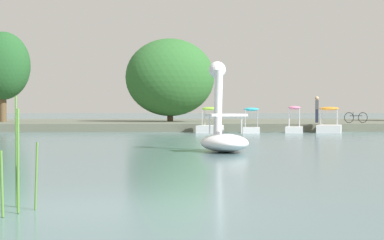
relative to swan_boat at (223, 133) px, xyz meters
The scene contains 11 objects.
ground_plane 12.74m from the swan_boat, 102.09° to the right, with size 400.07×400.07×0.00m, color slate.
shore_bank_far 28.90m from the swan_boat, 95.30° to the left, with size 123.43×20.73×0.47m, color #5B6051.
swan_boat is the anchor object (origin of this frame).
pedal_boat_lime 17.07m from the swan_boat, 87.81° to the left, with size 1.72×2.46×1.47m.
pedal_boat_cyan 16.97m from the swan_boat, 79.95° to the left, with size 1.16×1.97×1.43m.
pedal_boat_pink 17.67m from the swan_boat, 72.15° to the left, with size 1.32×2.04×1.52m.
pedal_boat_orange 18.62m from the swan_boat, 66.34° to the left, with size 1.93×2.63×1.48m.
tree_willow_overhanging 26.17m from the swan_boat, 93.49° to the left, with size 7.33×6.46×5.78m.
tree_broadleaf_left 28.70m from the swan_boat, 117.13° to the left, with size 3.99×3.46×6.14m.
person_on_path 23.22m from the swan_boat, 70.33° to the left, with size 0.26×0.26×1.69m.
bicycle_parked 23.47m from the swan_boat, 64.37° to the left, with size 1.60×0.40×0.68m.
Camera 1 is at (0.88, -9.33, 1.37)m, focal length 64.20 mm.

